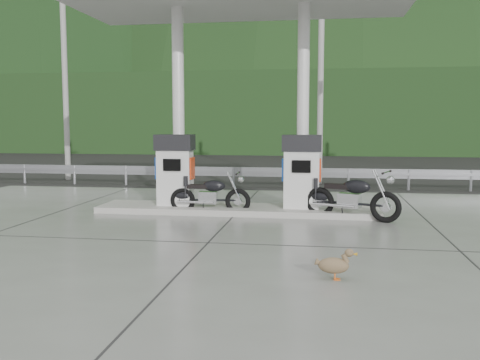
# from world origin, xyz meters

# --- Properties ---
(ground) EXTENTS (160.00, 160.00, 0.00)m
(ground) POSITION_xyz_m (0.00, 0.00, 0.00)
(ground) COLOR black
(ground) RESTS_ON ground
(forecourt_apron) EXTENTS (18.00, 14.00, 0.02)m
(forecourt_apron) POSITION_xyz_m (0.00, 0.00, 0.01)
(forecourt_apron) COLOR slate
(forecourt_apron) RESTS_ON ground
(pump_island) EXTENTS (7.00, 1.40, 0.15)m
(pump_island) POSITION_xyz_m (0.00, 2.50, 0.10)
(pump_island) COLOR #9F9B94
(pump_island) RESTS_ON forecourt_apron
(gas_pump_left) EXTENTS (0.95, 0.55, 1.80)m
(gas_pump_left) POSITION_xyz_m (-1.60, 2.50, 1.07)
(gas_pump_left) COLOR silver
(gas_pump_left) RESTS_ON pump_island
(gas_pump_right) EXTENTS (0.95, 0.55, 1.80)m
(gas_pump_right) POSITION_xyz_m (1.60, 2.50, 1.07)
(gas_pump_right) COLOR silver
(gas_pump_right) RESTS_ON pump_island
(canopy_column_left) EXTENTS (0.30, 0.30, 5.00)m
(canopy_column_left) POSITION_xyz_m (-1.60, 2.90, 2.67)
(canopy_column_left) COLOR silver
(canopy_column_left) RESTS_ON pump_island
(canopy_column_right) EXTENTS (0.30, 0.30, 5.00)m
(canopy_column_right) POSITION_xyz_m (1.60, 2.90, 2.67)
(canopy_column_right) COLOR silver
(canopy_column_right) RESTS_ON pump_island
(guardrail) EXTENTS (26.00, 0.16, 1.42)m
(guardrail) POSITION_xyz_m (0.00, 8.00, 0.71)
(guardrail) COLOR gray
(guardrail) RESTS_ON ground
(road) EXTENTS (60.00, 7.00, 0.01)m
(road) POSITION_xyz_m (0.00, 11.50, 0.00)
(road) COLOR black
(road) RESTS_ON ground
(utility_pole_a) EXTENTS (0.22, 0.22, 8.00)m
(utility_pole_a) POSITION_xyz_m (-8.00, 9.50, 4.00)
(utility_pole_a) COLOR gray
(utility_pole_a) RESTS_ON ground
(utility_pole_b) EXTENTS (0.22, 0.22, 8.00)m
(utility_pole_b) POSITION_xyz_m (2.00, 9.50, 4.00)
(utility_pole_b) COLOR gray
(utility_pole_b) RESTS_ON ground
(tree_band) EXTENTS (80.00, 6.00, 6.00)m
(tree_band) POSITION_xyz_m (0.00, 30.00, 3.00)
(tree_band) COLOR black
(tree_band) RESTS_ON ground
(forested_hills) EXTENTS (100.00, 40.00, 140.00)m
(forested_hills) POSITION_xyz_m (0.00, 60.00, 0.00)
(forested_hills) COLOR black
(forested_hills) RESTS_ON ground
(motorcycle_left) EXTENTS (1.91, 0.66, 0.90)m
(motorcycle_left) POSITION_xyz_m (-0.65, 2.31, 0.47)
(motorcycle_left) COLOR black
(motorcycle_left) RESTS_ON forecourt_apron
(motorcycle_right) EXTENTS (2.24, 1.41, 1.02)m
(motorcycle_right) POSITION_xyz_m (2.79, 1.93, 0.53)
(motorcycle_right) COLOR black
(motorcycle_right) RESTS_ON forecourt_apron
(duck) EXTENTS (0.54, 0.16, 0.39)m
(duck) POSITION_xyz_m (2.27, -3.02, 0.21)
(duck) COLOR brown
(duck) RESTS_ON forecourt_apron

